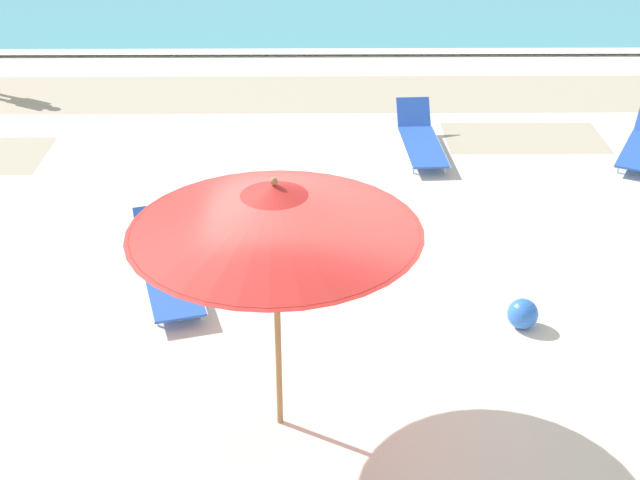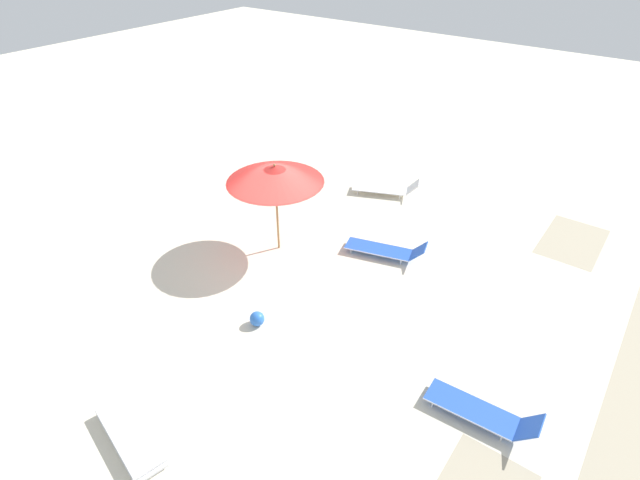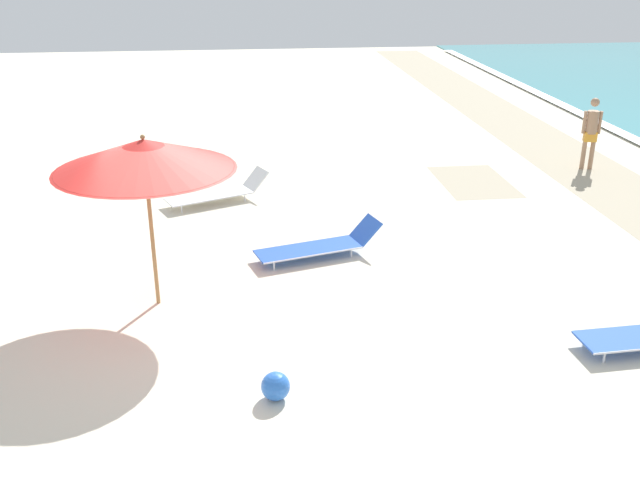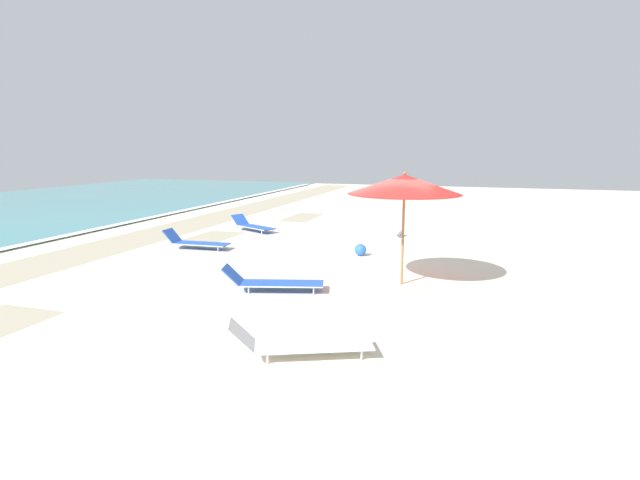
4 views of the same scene
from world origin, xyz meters
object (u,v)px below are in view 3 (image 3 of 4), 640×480
Objects in this scene: beach_umbrella at (144,155)px; beach_ball at (276,386)px; sun_lounger_under_umbrella at (219,192)px; beachgoer_wading_adult at (591,129)px; sun_lounger_near_water_right at (320,245)px.

beach_umbrella is 3.89m from beach_ball.
beach_umbrella is at bearing -148.86° from beach_ball.
beach_umbrella reaches higher than beach_ball.
beachgoer_wading_adult is (-1.43, 9.03, 0.79)m from sun_lounger_under_umbrella.
beachgoer_wading_adult is (-4.61, 7.20, 0.79)m from sun_lounger_near_water_right.
beachgoer_wading_adult is at bearing 121.63° from beach_umbrella.
sun_lounger_under_umbrella is at bearing 20.30° from beachgoer_wading_adult.
sun_lounger_under_umbrella is at bearing -165.88° from sun_lounger_near_water_right.
beachgoer_wading_adult is at bearing 75.41° from sun_lounger_under_umbrella.
beach_umbrella is 1.51× the size of beachgoer_wading_adult.
sun_lounger_near_water_right is 8.58m from beachgoer_wading_adult.
sun_lounger_under_umbrella is (-4.66, 0.88, -2.15)m from beach_umbrella.
sun_lounger_under_umbrella reaches higher than beach_ball.
beach_umbrella is 7.45× the size of beach_ball.
beach_ball is at bearing -29.59° from sun_lounger_near_water_right.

